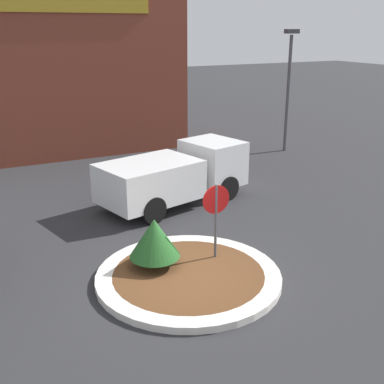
% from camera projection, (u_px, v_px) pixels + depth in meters
% --- Properties ---
extents(ground_plane, '(120.00, 120.00, 0.00)m').
position_uv_depth(ground_plane, '(188.00, 279.00, 11.92)').
color(ground_plane, '#2D2D30').
extents(traffic_island, '(4.57, 4.57, 0.18)m').
position_uv_depth(traffic_island, '(188.00, 276.00, 11.89)').
color(traffic_island, silver).
rests_on(traffic_island, ground_plane).
extents(stop_sign, '(0.76, 0.07, 2.18)m').
position_uv_depth(stop_sign, '(216.00, 209.00, 12.28)').
color(stop_sign, '#4C4C51').
rests_on(stop_sign, ground_plane).
extents(island_shrub, '(1.28, 1.28, 1.26)m').
position_uv_depth(island_shrub, '(154.00, 238.00, 12.00)').
color(island_shrub, brown).
rests_on(island_shrub, traffic_island).
extents(utility_truck, '(5.72, 3.35, 1.98)m').
position_uv_depth(utility_truck, '(175.00, 174.00, 16.75)').
color(utility_truck, white).
rests_on(utility_truck, ground_plane).
extents(storefront_building, '(13.44, 6.07, 7.76)m').
position_uv_depth(storefront_building, '(37.00, 71.00, 23.47)').
color(storefront_building, brown).
rests_on(storefront_building, ground_plane).
extents(light_pole, '(0.70, 0.30, 5.82)m').
position_uv_depth(light_pole, '(289.00, 81.00, 23.20)').
color(light_pole, '#4C4C51').
rests_on(light_pole, ground_plane).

